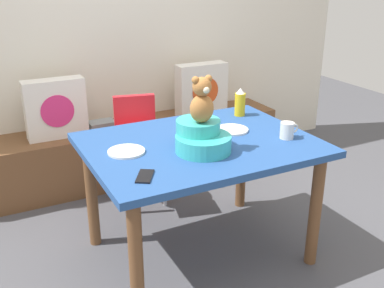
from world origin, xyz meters
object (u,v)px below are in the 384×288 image
(dining_table, at_px, (200,158))
(ketchup_bottle, at_px, (240,103))
(pillow_floral_right, at_px, (201,89))
(book_stack, at_px, (102,125))
(dinner_plate_far, at_px, (232,130))
(infant_seat_teal, at_px, (202,138))
(pillow_floral_left, at_px, (56,109))
(highchair, at_px, (137,136))
(coffee_mug, at_px, (287,130))
(cell_phone, at_px, (145,176))
(teddy_bear, at_px, (202,101))
(dinner_plate_near, at_px, (126,151))

(dining_table, height_order, ketchup_bottle, ketchup_bottle)
(pillow_floral_right, distance_m, book_stack, 0.90)
(dinner_plate_far, bearing_deg, infant_seat_teal, -148.29)
(pillow_floral_left, distance_m, highchair, 0.65)
(pillow_floral_left, bearing_deg, coffee_mug, -53.20)
(infant_seat_teal, relative_size, cell_phone, 2.29)
(pillow_floral_right, height_order, dinner_plate_far, pillow_floral_right)
(teddy_bear, bearing_deg, coffee_mug, -6.64)
(dinner_plate_near, bearing_deg, coffee_mug, -13.48)
(pillow_floral_right, bearing_deg, ketchup_bottle, -102.28)
(dinner_plate_far, bearing_deg, cell_phone, -152.73)
(cell_phone, bearing_deg, coffee_mug, -141.92)
(infant_seat_teal, xyz_separation_m, ketchup_bottle, (0.51, 0.42, 0.02))
(infant_seat_teal, distance_m, ketchup_bottle, 0.66)
(highchair, height_order, ketchup_bottle, ketchup_bottle)
(pillow_floral_right, height_order, dining_table, pillow_floral_right)
(highchair, bearing_deg, book_stack, 107.25)
(pillow_floral_right, distance_m, coffee_mug, 1.41)
(pillow_floral_right, height_order, dinner_plate_near, pillow_floral_right)
(teddy_bear, bearing_deg, pillow_floral_left, 111.14)
(book_stack, height_order, dining_table, dining_table)
(book_stack, height_order, coffee_mug, coffee_mug)
(dinner_plate_near, bearing_deg, ketchup_bottle, 16.90)
(book_stack, distance_m, dinner_plate_near, 1.24)
(highchair, bearing_deg, pillow_floral_left, 139.04)
(ketchup_bottle, relative_size, dinner_plate_far, 0.92)
(infant_seat_teal, relative_size, teddy_bear, 1.32)
(dinner_plate_near, distance_m, cell_phone, 0.33)
(ketchup_bottle, xyz_separation_m, cell_phone, (-0.91, -0.59, -0.08))
(infant_seat_teal, bearing_deg, dinner_plate_far, 31.71)
(pillow_floral_left, bearing_deg, teddy_bear, -68.86)
(book_stack, relative_size, dinner_plate_far, 1.00)
(pillow_floral_left, distance_m, book_stack, 0.39)
(pillow_floral_right, distance_m, dinner_plate_near, 1.60)
(dining_table, bearing_deg, pillow_floral_right, 61.57)
(highchair, bearing_deg, dining_table, -83.75)
(book_stack, xyz_separation_m, cell_phone, (-0.22, -1.52, 0.25))
(dining_table, relative_size, dinner_plate_far, 6.39)
(teddy_bear, bearing_deg, dinner_plate_far, 31.78)
(coffee_mug, relative_size, dinner_plate_near, 0.60)
(teddy_bear, height_order, dinner_plate_far, teddy_bear)
(ketchup_bottle, bearing_deg, dining_table, -146.32)
(pillow_floral_left, distance_m, cell_phone, 1.51)
(dinner_plate_far, bearing_deg, teddy_bear, -148.22)
(pillow_floral_right, relative_size, dinner_plate_near, 2.20)
(pillow_floral_right, xyz_separation_m, highchair, (-0.74, -0.42, -0.16))
(highchair, xyz_separation_m, infant_seat_teal, (0.03, -0.91, 0.29))
(infant_seat_teal, distance_m, teddy_bear, 0.21)
(teddy_bear, xyz_separation_m, cell_phone, (-0.39, -0.17, -0.27))
(teddy_bear, height_order, ketchup_bottle, teddy_bear)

